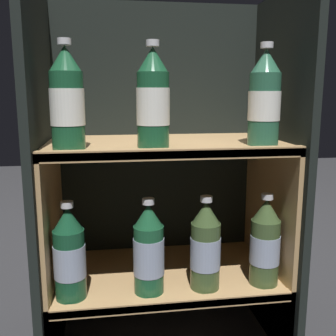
{
  "coord_description": "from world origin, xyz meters",
  "views": [
    {
      "loc": [
        -0.14,
        -0.84,
        0.69
      ],
      "look_at": [
        0.0,
        0.12,
        0.5
      ],
      "focal_mm": 42.0,
      "sensor_mm": 36.0,
      "label": 1
    }
  ],
  "objects": [
    {
      "name": "fridge_back_wall",
      "position": [
        0.0,
        0.36,
        0.47
      ],
      "size": [
        0.65,
        0.02,
        0.95
      ],
      "primitive_type": "cube",
      "color": "black",
      "rests_on": "ground_plane"
    },
    {
      "name": "fridge_side_left",
      "position": [
        -0.31,
        0.17,
        0.47
      ],
      "size": [
        0.02,
        0.39,
        0.95
      ],
      "primitive_type": "cube",
      "color": "black",
      "rests_on": "ground_plane"
    },
    {
      "name": "fridge_side_right",
      "position": [
        0.31,
        0.17,
        0.47
      ],
      "size": [
        0.02,
        0.39,
        0.95
      ],
      "primitive_type": "cube",
      "color": "black",
      "rests_on": "ground_plane"
    },
    {
      "name": "shelf_lower",
      "position": [
        0.0,
        0.16,
        0.16
      ],
      "size": [
        0.61,
        0.35,
        0.2
      ],
      "color": "tan",
      "rests_on": "ground_plane"
    },
    {
      "name": "shelf_upper",
      "position": [
        0.0,
        0.17,
        0.41
      ],
      "size": [
        0.61,
        0.35,
        0.57
      ],
      "color": "tan",
      "rests_on": "ground_plane"
    },
    {
      "name": "bottle_upper_front_0",
      "position": [
        -0.23,
        0.07,
        0.67
      ],
      "size": [
        0.08,
        0.08,
        0.24
      ],
      "color": "#194C2D",
      "rests_on": "shelf_upper"
    },
    {
      "name": "bottle_upper_front_1",
      "position": [
        -0.04,
        0.07,
        0.67
      ],
      "size": [
        0.08,
        0.08,
        0.24
      ],
      "color": "#194C2D",
      "rests_on": "shelf_upper"
    },
    {
      "name": "bottle_upper_front_2",
      "position": [
        0.22,
        0.07,
        0.67
      ],
      "size": [
        0.08,
        0.08,
        0.24
      ],
      "color": "#285B42",
      "rests_on": "shelf_upper"
    },
    {
      "name": "bottle_lower_front_0",
      "position": [
        -0.25,
        0.07,
        0.31
      ],
      "size": [
        0.08,
        0.08,
        0.24
      ],
      "color": "#144228",
      "rests_on": "shelf_lower"
    },
    {
      "name": "bottle_lower_front_1",
      "position": [
        -0.06,
        0.07,
        0.31
      ],
      "size": [
        0.08,
        0.08,
        0.24
      ],
      "color": "#194C2D",
      "rests_on": "shelf_lower"
    },
    {
      "name": "bottle_lower_front_2",
      "position": [
        0.09,
        0.07,
        0.31
      ],
      "size": [
        0.08,
        0.08,
        0.24
      ],
      "color": "#384C28",
      "rests_on": "shelf_lower"
    },
    {
      "name": "bottle_lower_front_3",
      "position": [
        0.24,
        0.07,
        0.31
      ],
      "size": [
        0.08,
        0.08,
        0.24
      ],
      "color": "#384C28",
      "rests_on": "shelf_lower"
    }
  ]
}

